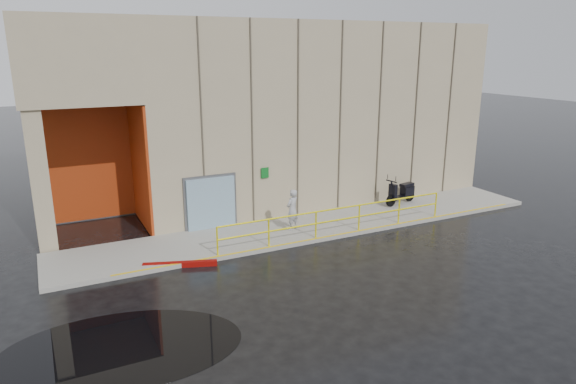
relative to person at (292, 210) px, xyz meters
name	(u,v)px	position (x,y,z in m)	size (l,w,h in m)	color
ground	(270,295)	(-2.93, -4.35, -0.95)	(120.00, 120.00, 0.00)	black
sidewalk	(314,226)	(1.07, 0.15, -0.87)	(20.00, 3.00, 0.15)	#99978B
building	(271,105)	(2.17, 6.63, 3.26)	(20.00, 10.17, 8.00)	tan
guardrail	(338,220)	(1.32, -1.20, -0.27)	(9.56, 0.06, 1.03)	#FFED0D
person	(292,210)	(0.00, 0.00, 0.00)	(0.58, 0.38, 1.59)	#A8A8AD
scooter	(402,186)	(5.91, 0.87, 0.02)	(1.87, 0.96, 1.42)	black
red_curb	(180,264)	(-4.75, -1.25, -0.86)	(2.40, 0.18, 0.18)	#7D0704
puddle	(122,348)	(-7.23, -5.29, -0.94)	(5.74, 3.53, 0.01)	black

